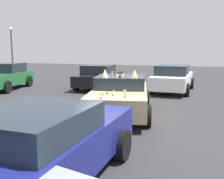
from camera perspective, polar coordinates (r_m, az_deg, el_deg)
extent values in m
plane|color=#2D2D30|center=(9.31, 1.75, -5.58)|extent=(60.00, 60.00, 0.00)
cube|color=#D8BC7F|center=(9.18, 1.77, -1.86)|extent=(4.61, 2.73, 0.66)
cube|color=#1E2833|center=(9.35, 1.93, 1.70)|extent=(2.06, 2.03, 0.43)
cylinder|color=black|center=(7.90, 7.77, -5.74)|extent=(0.70, 0.36, 0.67)
cylinder|color=black|center=(8.08, -5.79, -5.37)|extent=(0.70, 0.36, 0.67)
cylinder|color=black|center=(10.51, 7.54, -2.12)|extent=(0.70, 0.36, 0.67)
cylinder|color=black|center=(10.65, -2.67, -1.91)|extent=(0.70, 0.36, 0.67)
ellipsoid|color=black|center=(7.74, 7.69, -4.75)|extent=(0.20, 0.06, 0.12)
ellipsoid|color=black|center=(9.17, -4.11, -2.64)|extent=(0.13, 0.05, 0.16)
ellipsoid|color=black|center=(9.10, 7.58, -1.78)|extent=(0.14, 0.05, 0.08)
ellipsoid|color=black|center=(8.86, 7.60, -1.62)|extent=(0.16, 0.05, 0.11)
ellipsoid|color=black|center=(9.49, -3.72, -1.73)|extent=(0.18, 0.06, 0.14)
ellipsoid|color=black|center=(10.84, -2.36, 0.62)|extent=(0.19, 0.06, 0.11)
cylinder|color=gray|center=(7.41, 2.90, -1.50)|extent=(0.09, 0.09, 0.08)
cone|color=tan|center=(7.86, -0.50, -0.86)|extent=(0.09, 0.09, 0.09)
sphere|color=#51381E|center=(7.66, 0.19, -1.24)|extent=(0.06, 0.06, 0.06)
cylinder|color=silver|center=(7.17, -2.36, -1.84)|extent=(0.13, 0.13, 0.08)
sphere|color=#A87A38|center=(8.14, 0.32, -0.52)|extent=(0.10, 0.10, 0.10)
cylinder|color=tan|center=(8.03, 2.79, -0.53)|extent=(0.11, 0.11, 0.13)
sphere|color=silver|center=(7.83, 0.18, -0.92)|extent=(0.08, 0.08, 0.08)
cone|color=#51381E|center=(7.55, 3.01, -1.21)|extent=(0.08, 0.08, 0.11)
cone|color=#A87A38|center=(7.80, -2.05, -0.85)|extent=(0.10, 0.10, 0.12)
cone|color=orange|center=(7.96, 4.10, -0.84)|extent=(0.09, 0.09, 0.07)
cone|color=#51381E|center=(7.98, -1.06, -0.69)|extent=(0.10, 0.10, 0.10)
cylinder|color=orange|center=(9.89, 0.71, 3.57)|extent=(0.09, 0.09, 0.08)
cylinder|color=black|center=(9.63, 0.87, 3.49)|extent=(0.05, 0.05, 0.10)
cone|color=tan|center=(9.30, 1.03, 3.34)|extent=(0.12, 0.12, 0.11)
cylinder|color=#51381E|center=(9.75, 0.83, 3.41)|extent=(0.06, 0.06, 0.06)
cone|color=orange|center=(8.70, 5.35, 2.84)|extent=(0.11, 0.11, 0.09)
cylinder|color=black|center=(8.86, 1.74, 2.87)|extent=(0.09, 0.09, 0.05)
cylinder|color=tan|center=(9.87, 0.05, 3.66)|extent=(0.08, 0.08, 0.12)
cone|color=tan|center=(9.45, 2.43, 3.33)|extent=(0.10, 0.10, 0.09)
cone|color=beige|center=(8.81, 4.97, 3.52)|extent=(0.23, 0.23, 0.27)
cone|color=beige|center=(8.90, -1.59, 3.61)|extent=(0.23, 0.23, 0.27)
cube|color=black|center=(15.67, -2.75, 2.41)|extent=(4.38, 1.89, 0.60)
cube|color=#1E2833|center=(15.46, -2.98, 4.42)|extent=(1.88, 1.67, 0.52)
cylinder|color=black|center=(17.26, -4.03, 2.14)|extent=(0.68, 0.24, 0.67)
cylinder|color=black|center=(16.69, 1.74, 1.94)|extent=(0.68, 0.24, 0.67)
cylinder|color=black|center=(14.81, -7.80, 1.01)|extent=(0.68, 0.24, 0.67)
cylinder|color=black|center=(14.15, -1.18, 0.73)|extent=(0.68, 0.24, 0.67)
cube|color=navy|center=(4.69, -13.82, -12.42)|extent=(4.36, 1.84, 0.70)
cube|color=#1E2833|center=(4.21, -17.09, -6.94)|extent=(1.99, 1.65, 0.42)
cylinder|color=black|center=(6.31, -13.71, -9.75)|extent=(0.65, 0.23, 0.65)
cylinder|color=black|center=(5.55, 2.26, -12.08)|extent=(0.65, 0.23, 0.65)
cube|color=#1E602D|center=(16.44, -22.50, 2.22)|extent=(4.57, 2.60, 0.69)
cube|color=#1E2833|center=(16.73, -21.96, 4.46)|extent=(2.17, 1.95, 0.54)
cylinder|color=black|center=(14.89, -21.96, 0.51)|extent=(0.71, 0.36, 0.68)
cylinder|color=black|center=(17.26, -17.73, 1.76)|extent=(0.71, 0.36, 0.68)
cylinder|color=black|center=(18.06, -22.83, 1.78)|extent=(0.71, 0.36, 0.68)
cube|color=white|center=(14.88, 13.17, 1.99)|extent=(4.61, 1.93, 0.68)
cube|color=#1E2833|center=(14.54, 13.09, 4.19)|extent=(2.08, 1.70, 0.51)
cylinder|color=black|center=(16.44, 10.70, 1.67)|extent=(0.66, 0.24, 0.66)
cylinder|color=black|center=(16.22, 17.02, 1.34)|extent=(0.66, 0.24, 0.66)
cylinder|color=black|center=(13.70, 8.54, 0.34)|extent=(0.66, 0.24, 0.66)
cylinder|color=black|center=(13.43, 16.12, -0.07)|extent=(0.66, 0.24, 0.66)
cylinder|color=#4C4C51|center=(21.94, -21.00, 7.01)|extent=(0.12, 0.12, 3.75)
sphere|color=#EAE5C6|center=(21.99, -21.29, 12.21)|extent=(0.28, 0.28, 0.28)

